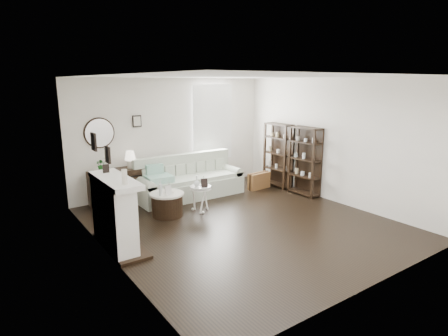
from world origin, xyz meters
TOP-DOWN VIEW (x-y plane):
  - room at (0.73, 2.70)m, footprint 5.50×5.50m
  - fireplace at (-2.32, 0.30)m, footprint 0.50×1.40m
  - shelf_unit_far at (2.33, 1.55)m, footprint 0.30×0.80m
  - shelf_unit_near at (2.33, 0.65)m, footprint 0.30×0.80m
  - sofa at (0.03, 2.08)m, footprint 2.48×0.86m
  - quilt at (-0.78, 1.95)m, footprint 0.58×0.48m
  - suitcase at (1.78, 1.63)m, footprint 0.62×0.25m
  - dresser at (-1.53, 2.47)m, footprint 1.14×0.49m
  - table_lamp at (-1.20, 2.47)m, footprint 0.25×0.25m
  - potted_plant at (-1.82, 2.42)m, footprint 0.34×0.31m
  - drum_table at (-0.97, 1.18)m, footprint 0.67×0.67m
  - pedestal_table at (-0.29, 1.03)m, footprint 0.44×0.44m
  - eiffel_drum at (-0.90, 1.23)m, footprint 0.12×0.12m
  - bottle_drum at (-1.14, 1.11)m, footprint 0.07×0.07m
  - card_frame_drum at (-1.02, 1.01)m, footprint 0.16×0.09m
  - eiffel_ped at (-0.20, 1.05)m, footprint 0.12×0.12m
  - flask_ped at (-0.37, 1.05)m, footprint 0.13×0.13m
  - card_frame_ped at (-0.27, 0.91)m, footprint 0.14×0.09m

SIDE VIEW (x-z plane):
  - suitcase at x=1.78m, z-range 0.00..0.40m
  - drum_table at x=-0.97m, z-range 0.00..0.47m
  - sofa at x=0.03m, z-range -0.16..0.80m
  - dresser at x=-1.53m, z-range 0.00..0.76m
  - pedestal_table at x=-0.29m, z-range 0.22..0.76m
  - fireplace at x=-2.32m, z-range -0.38..1.46m
  - eiffel_drum at x=-0.90m, z-range 0.47..0.66m
  - quilt at x=-0.78m, z-range 0.50..0.64m
  - card_frame_drum at x=-1.02m, z-range 0.47..0.66m
  - bottle_drum at x=-1.14m, z-range 0.47..0.75m
  - eiffel_ped at x=-0.20m, z-range 0.54..0.70m
  - card_frame_ped at x=-0.27m, z-range 0.54..0.72m
  - flask_ped at x=-0.37m, z-range 0.54..0.77m
  - shelf_unit_far at x=2.33m, z-range 0.00..1.60m
  - shelf_unit_near at x=2.33m, z-range 0.00..1.60m
  - potted_plant at x=-1.82m, z-range 0.76..1.09m
  - table_lamp at x=-1.20m, z-range 0.76..1.14m
  - room at x=0.73m, z-range -1.15..4.35m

